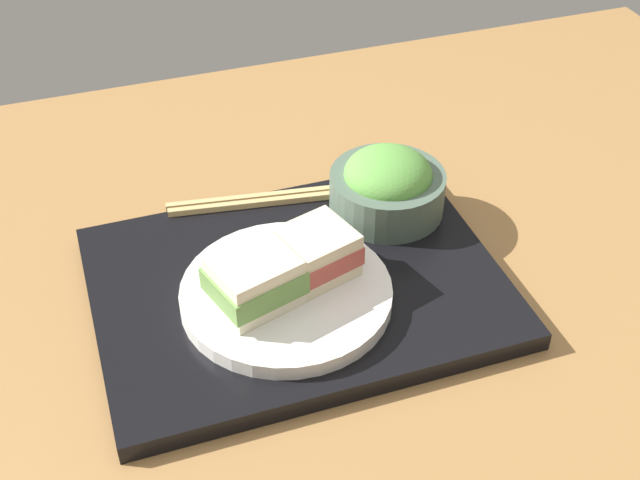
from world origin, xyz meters
TOP-DOWN VIEW (x-y plane):
  - ground_plane at (0.00, 0.00)cm, footprint 140.00×100.00cm
  - serving_tray at (0.67, -2.60)cm, footprint 39.26×29.47cm
  - sandwich_plate at (2.54, -0.26)cm, footprint 20.05×20.05cm
  - sandwich_near at (-0.60, -1.26)cm, footprint 8.95×8.15cm
  - sandwich_far at (5.68, 0.74)cm, footprint 9.30×8.45cm
  - salad_bowl at (-11.82, -10.20)cm, footprint 12.27×12.27cm
  - chopsticks_pair at (0.19, -15.59)cm, footprint 21.63×4.85cm

SIDE VIEW (x-z plane):
  - ground_plane at x=0.00cm, z-range -3.00..0.00cm
  - serving_tray at x=0.67cm, z-range 0.00..1.97cm
  - chopsticks_pair at x=0.19cm, z-range 1.97..2.67cm
  - sandwich_plate at x=2.54cm, z-range 1.97..3.54cm
  - salad_bowl at x=-11.82cm, z-range 1.59..8.65cm
  - sandwich_near at x=-0.60cm, z-range 3.54..8.23cm
  - sandwich_far at x=5.68cm, z-range 3.54..8.49cm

